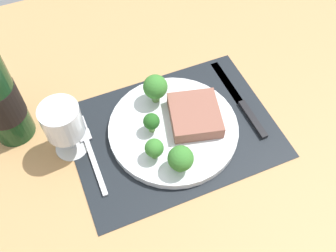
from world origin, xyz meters
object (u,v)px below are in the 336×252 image
Objects in this scene: knife at (242,104)px; plate at (173,129)px; steak at (194,115)px; fork at (91,153)px; wine_glass at (63,123)px.

plate is at bearing 179.31° from knife.
steak is 0.47× the size of knife.
fork is (-17.17, 1.42, -0.55)cm from plate.
wine_glass reaches higher than plate.
plate is at bearing -6.12° from fork.
steak is 0.56× the size of fork.
steak reaches higher than knife.
wine_glass is (-24.93, 4.30, 5.01)cm from steak.
wine_glass reaches higher than fork.
plate reaches higher than knife.
fork is 0.83× the size of knife.
plate is 21.95cm from wine_glass.
wine_glass is (-20.23, 4.45, 7.26)cm from plate.
plate is 1.15× the size of knife.
plate is 16.45cm from knife.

